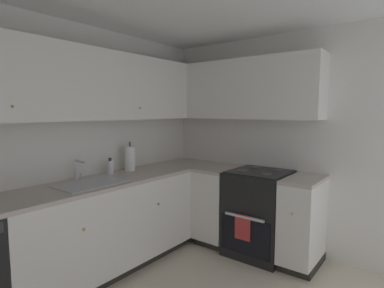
% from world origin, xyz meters
% --- Properties ---
extents(wall_back, '(4.14, 0.05, 2.41)m').
position_xyz_m(wall_back, '(0.00, 1.47, 1.20)').
color(wall_back, silver).
rests_on(wall_back, ground_plane).
extents(wall_right, '(0.05, 2.98, 2.41)m').
position_xyz_m(wall_right, '(2.04, 0.00, 1.20)').
color(wall_right, silver).
rests_on(wall_right, ground_plane).
extents(lower_cabinets_back, '(1.93, 0.62, 0.87)m').
position_xyz_m(lower_cabinets_back, '(0.45, 1.14, 0.44)').
color(lower_cabinets_back, silver).
rests_on(lower_cabinets_back, ground_plane).
extents(countertop_back, '(3.14, 0.60, 0.03)m').
position_xyz_m(countertop_back, '(0.45, 1.14, 0.89)').
color(countertop_back, '#B7A89E').
rests_on(countertop_back, lower_cabinets_back).
extents(lower_cabinets_right, '(0.62, 1.34, 0.87)m').
position_xyz_m(lower_cabinets_right, '(1.72, 0.20, 0.44)').
color(lower_cabinets_right, silver).
rests_on(lower_cabinets_right, ground_plane).
extents(countertop_right, '(0.60, 1.34, 0.03)m').
position_xyz_m(countertop_right, '(1.72, 0.20, 0.89)').
color(countertop_right, '#B7A89E').
rests_on(countertop_right, lower_cabinets_right).
extents(oven_range, '(0.68, 0.62, 1.06)m').
position_xyz_m(oven_range, '(1.74, 0.14, 0.46)').
color(oven_range, black).
rests_on(oven_range, ground_plane).
extents(upper_cabinets_back, '(2.82, 0.34, 0.66)m').
position_xyz_m(upper_cabinets_back, '(0.29, 1.28, 1.81)').
color(upper_cabinets_back, silver).
extents(upper_cabinets_right, '(0.32, 1.89, 0.66)m').
position_xyz_m(upper_cabinets_right, '(1.86, 0.49, 1.81)').
color(upper_cabinets_right, silver).
extents(sink, '(0.60, 0.40, 0.10)m').
position_xyz_m(sink, '(0.29, 1.11, 0.87)').
color(sink, '#B7B7BC').
rests_on(sink, countertop_back).
extents(faucet, '(0.07, 0.16, 0.20)m').
position_xyz_m(faucet, '(0.30, 1.32, 1.03)').
color(faucet, silver).
rests_on(faucet, countertop_back).
extents(soap_bottle, '(0.06, 0.06, 0.17)m').
position_xyz_m(soap_bottle, '(0.67, 1.32, 0.98)').
color(soap_bottle, silver).
rests_on(soap_bottle, countertop_back).
extents(paper_towel_roll, '(0.11, 0.11, 0.33)m').
position_xyz_m(paper_towel_roll, '(0.92, 1.30, 1.05)').
color(paper_towel_roll, white).
rests_on(paper_towel_roll, countertop_back).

